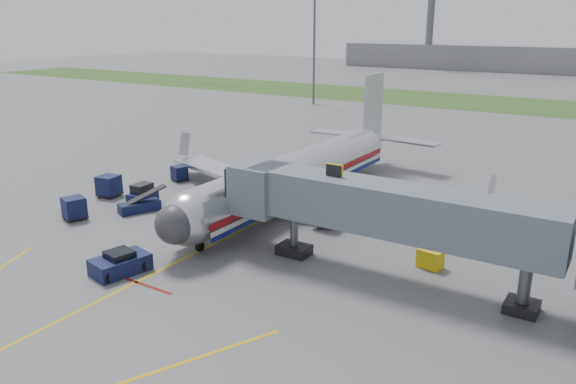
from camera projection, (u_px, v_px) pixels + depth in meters
The scene contains 16 objects.
ground at pixel (181, 260), 38.18m from camera, with size 400.00×400.00×0.00m, color #565659.
grass_strip at pixel (495, 103), 110.78m from camera, with size 300.00×25.00×0.01m, color #2D4C1E.
apron_markings at pixel (92, 304), 32.21m from camera, with size 21.52×50.00×0.01m.
airliner at pixel (298, 174), 49.71m from camera, with size 32.10×35.67×10.25m.
jet_bridge at pixel (389, 211), 34.30m from camera, with size 25.30×4.00×6.90m.
light_mast_left at pixel (314, 47), 106.92m from camera, with size 2.00×0.44×20.40m.
distant_terminal at pixel (524, 59), 179.29m from camera, with size 120.00×14.00×8.00m, color slate.
control_tower at pixel (431, 16), 186.78m from camera, with size 4.00×4.00×30.00m.
pushback_tug at pixel (120, 263), 36.17m from camera, with size 2.88×3.93×1.48m.
baggage_tug at pixel (142, 195), 49.62m from camera, with size 1.54×2.76×1.88m.
baggage_cart_a at pixel (109, 186), 51.84m from camera, with size 2.08×2.08×1.96m.
baggage_cart_b at pixel (74, 208), 45.87m from camera, with size 2.15×2.15×1.82m.
baggage_cart_c at pixel (179, 173), 57.01m from camera, with size 1.82×1.82×1.52m.
belt_loader at pixel (140, 206), 47.81m from camera, with size 2.69×4.21×2.01m.
ground_power_cart at pixel (430, 259), 36.90m from camera, with size 1.69×1.26×1.24m.
ramp_worker at pixel (216, 185), 53.03m from camera, with size 0.54×0.36×1.49m, color #CDE41A.
Camera 1 is at (25.07, -25.72, 15.59)m, focal length 35.00 mm.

